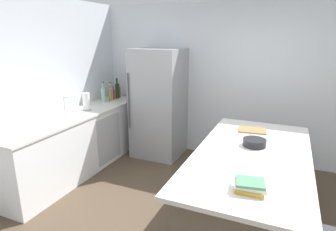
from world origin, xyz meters
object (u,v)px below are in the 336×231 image
object	(u,v)px
hot_sauce_bottle	(114,94)
olive_oil_bottle	(110,95)
paper_towel_roll	(86,102)
gin_bottle	(103,94)
cookbook_stack	(250,186)
cutting_board	(252,130)
wine_bottle	(117,90)
soda_bottle	(111,93)
mixing_bowl	(254,143)
vinegar_bottle	(119,92)
sink_faucet	(65,105)
refrigerator	(159,103)
kitchen_island	(249,193)

from	to	relation	value
hot_sauce_bottle	olive_oil_bottle	xyz separation A→B (m)	(0.05, -0.17, 0.02)
paper_towel_roll	gin_bottle	size ratio (longest dim) A/B	0.87
cookbook_stack	cutting_board	size ratio (longest dim) A/B	0.74
wine_bottle	soda_bottle	world-z (taller)	wine_bottle
hot_sauce_bottle	gin_bottle	distance (m)	0.27
mixing_bowl	cutting_board	world-z (taller)	mixing_bowl
paper_towel_roll	olive_oil_bottle	size ratio (longest dim) A/B	1.13
vinegar_bottle	soda_bottle	world-z (taller)	soda_bottle
vinegar_bottle	wine_bottle	xyz separation A→B (m)	(0.02, -0.09, 0.05)
wine_bottle	olive_oil_bottle	bearing A→B (deg)	-83.39
gin_bottle	mixing_bowl	distance (m)	2.90
hot_sauce_bottle	olive_oil_bottle	world-z (taller)	olive_oil_bottle
cookbook_stack	mixing_bowl	bearing A→B (deg)	95.02
soda_bottle	cutting_board	size ratio (longest dim) A/B	0.90
sink_faucet	hot_sauce_bottle	distance (m)	1.24
vinegar_bottle	olive_oil_bottle	bearing A→B (deg)	-82.57
wine_bottle	sink_faucet	bearing A→B (deg)	-90.33
refrigerator	mixing_bowl	distance (m)	2.21
olive_oil_bottle	cookbook_stack	size ratio (longest dim) A/B	1.05
cutting_board	cookbook_stack	bearing A→B (deg)	-83.38
paper_towel_roll	hot_sauce_bottle	distance (m)	0.84
cutting_board	soda_bottle	bearing A→B (deg)	164.24
kitchen_island	refrigerator	xyz separation A→B (m)	(-1.77, 1.54, 0.46)
vinegar_bottle	cookbook_stack	size ratio (longest dim) A/B	0.99
paper_towel_roll	vinegar_bottle	world-z (taller)	paper_towel_roll
gin_bottle	cutting_board	world-z (taller)	gin_bottle
mixing_bowl	soda_bottle	bearing A→B (deg)	155.23
paper_towel_roll	refrigerator	bearing A→B (deg)	45.01
kitchen_island	sink_faucet	bearing A→B (deg)	173.91
olive_oil_bottle	wine_bottle	bearing A→B (deg)	96.61
refrigerator	sink_faucet	xyz separation A→B (m)	(-0.91, -1.25, 0.16)
sink_faucet	gin_bottle	xyz separation A→B (m)	(-0.03, 0.97, -0.02)
refrigerator	olive_oil_bottle	bearing A→B (deg)	-167.55
cutting_board	gin_bottle	bearing A→B (deg)	168.25
gin_bottle	mixing_bowl	bearing A→B (deg)	-21.21
olive_oil_bottle	gin_bottle	size ratio (longest dim) A/B	0.77
cookbook_stack	mixing_bowl	distance (m)	0.96
wine_bottle	cutting_board	distance (m)	2.74
vinegar_bottle	cutting_board	bearing A→B (deg)	-21.18
olive_oil_bottle	mixing_bowl	xyz separation A→B (m)	(2.63, -1.14, -0.08)
paper_towel_roll	hot_sauce_bottle	xyz separation A→B (m)	(-0.06, 0.84, -0.04)
refrigerator	gin_bottle	xyz separation A→B (m)	(-0.94, -0.29, 0.14)
kitchen_island	vinegar_bottle	bearing A→B (deg)	147.48
soda_bottle	gin_bottle	distance (m)	0.19
kitchen_island	mixing_bowl	world-z (taller)	mixing_bowl
sink_faucet	cookbook_stack	world-z (taller)	sink_faucet
soda_bottle	cutting_board	world-z (taller)	soda_bottle
olive_oil_bottle	gin_bottle	bearing A→B (deg)	-127.23
cookbook_stack	gin_bottle	bearing A→B (deg)	144.28
refrigerator	wine_bottle	world-z (taller)	refrigerator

